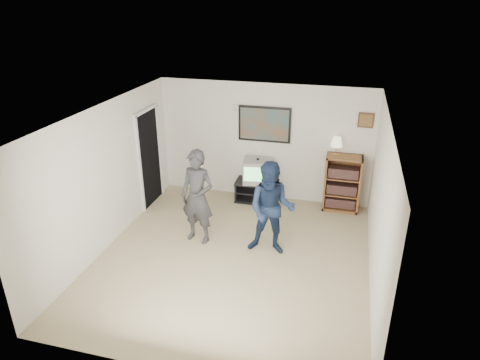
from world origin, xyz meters
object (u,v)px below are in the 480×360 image
at_px(crt_television, 258,171).
at_px(person_short, 271,209).
at_px(bookshelf, 342,183).
at_px(media_stand, 257,191).
at_px(person_tall, 197,197).

bearing_deg(crt_television, person_short, -79.74).
bearing_deg(bookshelf, crt_television, -178.37).
xyz_separation_m(bookshelf, person_short, (-1.11, -1.92, 0.24)).
relative_size(media_stand, person_tall, 0.53).
bearing_deg(person_tall, bookshelf, 47.88).
bearing_deg(person_tall, crt_television, 79.86).
height_order(bookshelf, person_short, person_short).
bearing_deg(person_short, crt_television, 107.66).
relative_size(person_tall, person_short, 1.04).
relative_size(crt_television, person_tall, 0.34).
bearing_deg(media_stand, person_short, -71.99).
height_order(media_stand, bookshelf, bookshelf).
distance_m(bookshelf, person_tall, 3.08).
distance_m(media_stand, bookshelf, 1.80).
bearing_deg(crt_television, media_stand, 171.14).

